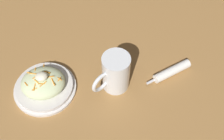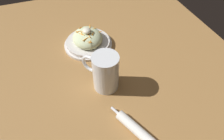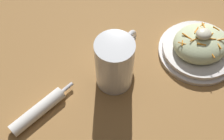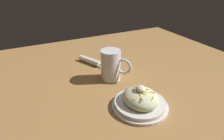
# 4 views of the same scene
# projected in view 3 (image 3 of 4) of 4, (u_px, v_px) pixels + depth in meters

# --- Properties ---
(ground_plane) EXTENTS (1.43, 1.43, 0.00)m
(ground_plane) POSITION_uv_depth(u_px,v_px,m) (119.00, 47.00, 0.81)
(ground_plane) COLOR #9E703D
(salad_plate) EXTENTS (0.22, 0.22, 0.09)m
(salad_plate) POSITION_uv_depth(u_px,v_px,m) (199.00, 47.00, 0.77)
(salad_plate) COLOR silver
(salad_plate) RESTS_ON ground_plane
(beer_mug) EXTENTS (0.13, 0.12, 0.15)m
(beer_mug) POSITION_uv_depth(u_px,v_px,m) (115.00, 65.00, 0.69)
(beer_mug) COLOR white
(beer_mug) RESTS_ON ground_plane
(napkin_roll) EXTENTS (0.18, 0.10, 0.03)m
(napkin_roll) POSITION_uv_depth(u_px,v_px,m) (38.00, 111.00, 0.68)
(napkin_roll) COLOR white
(napkin_roll) RESTS_ON ground_plane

